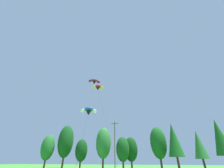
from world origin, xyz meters
TOP-DOWN VIEW (x-y plane):
  - treeline_tree_a at (-34.14, 49.46)m, footprint 4.93×4.93m
  - treeline_tree_b at (-28.16, 51.86)m, footprint 5.98×5.98m
  - treeline_tree_c at (-20.44, 50.80)m, footprint 4.41×4.41m
  - treeline_tree_d at (-12.53, 52.62)m, footprint 5.55×5.55m
  - treeline_tree_e at (-4.53, 49.05)m, footprint 4.41×4.41m
  - treeline_tree_f at (-2.22, 51.86)m, footprint 4.47×4.47m
  - treeline_tree_g at (7.19, 52.88)m, footprint 5.36×5.36m
  - treeline_tree_h at (11.81, 48.89)m, footprint 4.53×4.53m
  - treeline_tree_i at (19.86, 54.20)m, footprint 4.13×4.13m
  - treeline_tree_j at (25.82, 52.37)m, footprint 4.81×4.81m
  - utility_pole at (-4.85, 39.62)m, footprint 2.20×0.26m
  - parafoil_kite_high_blue_white at (-7.82, 27.25)m, footprint 4.75×9.89m
  - parafoil_kite_mid_red_yellow at (-7.21, 30.67)m, footprint 9.94×15.21m
  - parafoil_kite_far_magenta at (-10.62, 35.72)m, footprint 7.54×18.61m

SIDE VIEW (x-z plane):
  - treeline_tree_c at x=-20.44m, z-range 1.02..10.69m
  - treeline_tree_e at x=-4.53m, z-range 1.02..10.70m
  - treeline_tree_f at x=-2.22m, z-range 1.04..10.93m
  - utility_pole at x=-4.85m, z-range 0.28..13.01m
  - treeline_tree_a at x=-34.14m, z-range 1.22..12.81m
  - treeline_tree_i at x=19.86m, z-range 1.45..12.97m
  - treeline_tree_g at x=7.19m, z-range 1.39..14.56m
  - treeline_tree_h at x=11.81m, z-range 1.68..15.00m
  - treeline_tree_d at x=-12.53m, z-range 1.47..15.37m
  - treeline_tree_j at x=25.82m, z-range 1.85..16.42m
  - treeline_tree_b at x=-28.16m, z-range 1.63..17.12m
  - parafoil_kite_high_blue_white at x=-7.82m, z-range 6.56..18.27m
  - parafoil_kite_mid_red_yellow at x=-7.21m, z-range 10.43..29.72m
  - parafoil_kite_far_magenta at x=-10.62m, z-range 13.03..37.55m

